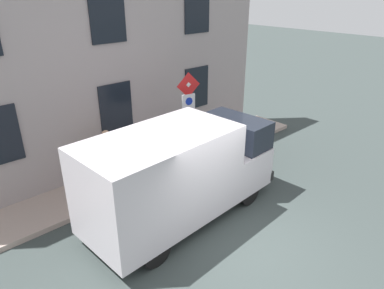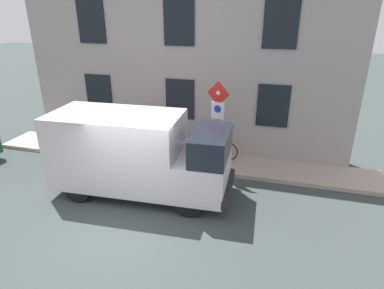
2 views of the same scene
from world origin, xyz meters
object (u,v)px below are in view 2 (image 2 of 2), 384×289
delivery_van (137,153)px  sign_post_stacked (218,114)px  pedestrian (152,131)px  bicycle_blue (166,143)px  bicycle_purple (215,149)px  bicycle_green (190,146)px

delivery_van → sign_post_stacked: bearing=40.7°
delivery_van → pedestrian: size_ratio=3.15×
delivery_van → bicycle_blue: bearing=89.8°
bicycle_blue → pedestrian: (-0.28, 0.45, 0.56)m
sign_post_stacked → bicycle_purple: bearing=16.1°
pedestrian → bicycle_purple: bearing=-119.7°
sign_post_stacked → delivery_van: bearing=133.6°
sign_post_stacked → bicycle_green: (0.87, 1.20, -1.61)m
bicycle_purple → bicycle_blue: size_ratio=1.00×
bicycle_blue → pedestrian: size_ratio=1.00×
delivery_van → bicycle_green: 3.02m
pedestrian → bicycle_blue: bearing=-94.3°
delivery_van → bicycle_blue: size_ratio=3.17×
sign_post_stacked → pedestrian: sign_post_stacked is taller
bicycle_purple → sign_post_stacked: bearing=107.7°
sign_post_stacked → pedestrian: bearing=77.2°
sign_post_stacked → delivery_van: (-1.92, 2.02, -0.79)m
pedestrian → sign_post_stacked: bearing=-139.4°
sign_post_stacked → bicycle_purple: (0.87, 0.25, -1.61)m
bicycle_blue → pedestrian: pedestrian is taller
bicycle_purple → bicycle_green: 0.95m
sign_post_stacked → bicycle_blue: size_ratio=1.72×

